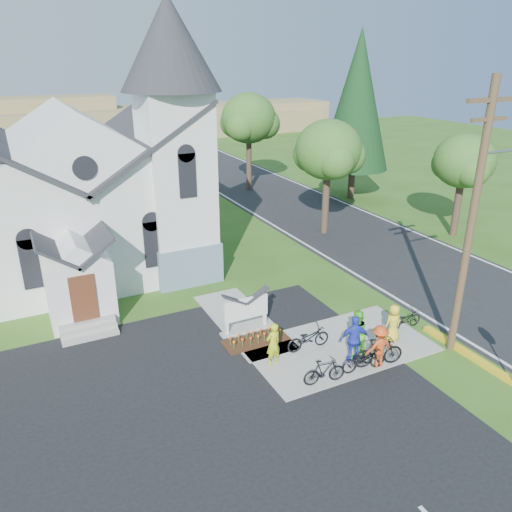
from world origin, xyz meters
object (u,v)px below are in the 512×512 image
cyclist_2 (355,339)px  bike_4 (405,320)px  cyclist_0 (273,344)px  church_sign (246,309)px  bike_3 (378,352)px  bike_2 (364,359)px  utility_pole (474,214)px  cyclist_1 (356,333)px  cyclist_4 (393,323)px  bike_0 (308,338)px  bike_1 (324,371)px  cyclist_3 (379,346)px

cyclist_2 → bike_4: size_ratio=1.19×
cyclist_0 → cyclist_2: size_ratio=0.89×
church_sign → bike_3: church_sign is taller
bike_2 → utility_pole: bearing=-87.4°
cyclist_0 → bike_3: size_ratio=0.87×
cyclist_1 → bike_4: size_ratio=1.19×
cyclist_4 → bike_0: bearing=-16.5°
bike_3 → bike_1: bearing=102.3°
cyclist_1 → bike_4: cyclist_1 is taller
bike_0 → cyclist_2: bearing=-143.6°
bike_2 → cyclist_4: 2.55m
church_sign → cyclist_1: cyclist_1 is taller
bike_4 → bike_1: bearing=107.2°
bike_1 → cyclist_4: cyclist_4 is taller
cyclist_2 → bike_3: cyclist_2 is taller
cyclist_1 → cyclist_3: size_ratio=1.15×
cyclist_3 → bike_0: bearing=-45.8°
utility_pole → cyclist_2: bearing=167.1°
bike_1 → cyclist_3: bearing=-81.3°
cyclist_2 → bike_1: bearing=37.9°
cyclist_4 → bike_2: bearing=26.0°
bike_1 → cyclist_4: bearing=-65.4°
cyclist_0 → bike_2: cyclist_0 is taller
bike_1 → bike_2: bike_1 is taller
utility_pole → bike_3: size_ratio=5.24×
bike_1 → bike_0: bearing=-8.8°
cyclist_2 → bike_3: bearing=153.4°
bike_2 → church_sign: bearing=36.9°
cyclist_4 → church_sign: bearing=-34.6°
bike_2 → cyclist_3: cyclist_3 is taller
church_sign → bike_4: (5.90, -2.80, -0.57)m
cyclist_1 → bike_3: cyclist_1 is taller
church_sign → cyclist_1: size_ratio=1.18×
utility_pole → bike_1: utility_pole is taller
utility_pole → bike_2: 6.35m
cyclist_3 → bike_4: (2.72, 1.60, -0.40)m
church_sign → bike_1: bearing=-78.9°
church_sign → cyclist_3: bearing=-54.1°
church_sign → bike_3: 5.44m
cyclist_2 → church_sign: bearing=-38.0°
utility_pole → bike_3: utility_pole is taller
bike_2 → cyclist_4: bearing=-56.8°
utility_pole → cyclist_2: (-4.01, 0.92, -4.42)m
church_sign → bike_3: (3.18, -4.40, -0.40)m
cyclist_3 → cyclist_2: bearing=-39.0°
utility_pole → cyclist_4: 5.10m
cyclist_1 → bike_1: (-1.99, -0.93, -0.47)m
bike_3 → bike_4: 3.16m
church_sign → bike_0: size_ratio=1.22×
church_sign → cyclist_2: 4.57m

